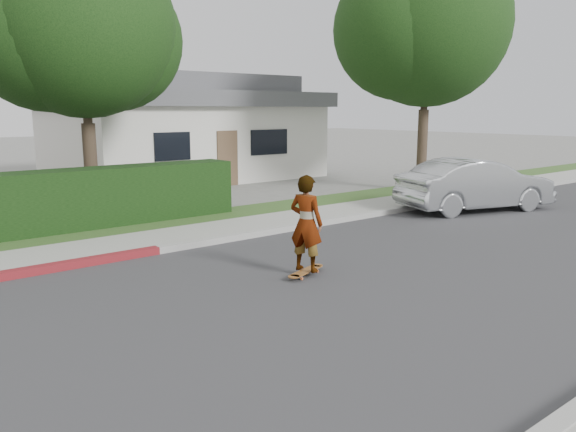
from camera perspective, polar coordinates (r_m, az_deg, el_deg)
name	(u,v)px	position (r m, az deg, el deg)	size (l,w,h in m)	color
ground	(226,325)	(7.79, -6.33, -10.93)	(120.00, 120.00, 0.00)	slate
road	(226,324)	(7.79, -6.33, -10.90)	(60.00, 8.00, 0.01)	#2D2D30
curb_far	(109,258)	(11.29, -17.69, -4.12)	(60.00, 0.20, 0.15)	#9E9E99
sidewalk_far	(92,250)	(12.11, -19.25, -3.29)	(60.00, 1.60, 0.12)	gray
planting_strip	(67,237)	(13.60, -21.56, -2.00)	(60.00, 1.60, 0.10)	#2D4C1E
tree_center	(79,31)	(16.35, -20.48, 17.23)	(5.66, 4.84, 7.44)	#33261C
tree_right	(423,29)	(20.96, 13.52, 18.00)	(6.32, 5.60, 8.56)	#33261C
house	(181,128)	(25.12, -10.86, 8.77)	(10.60, 8.60, 4.30)	beige
skateboard	(306,271)	(9.88, 1.83, -5.63)	(1.02, 0.51, 0.09)	#C46236
skateboarder	(306,223)	(9.67, 1.86, -0.75)	(0.61, 0.40, 1.69)	white
car_silver	(476,185)	(17.00, 18.53, 3.01)	(1.59, 4.56, 1.50)	#AFB2B6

